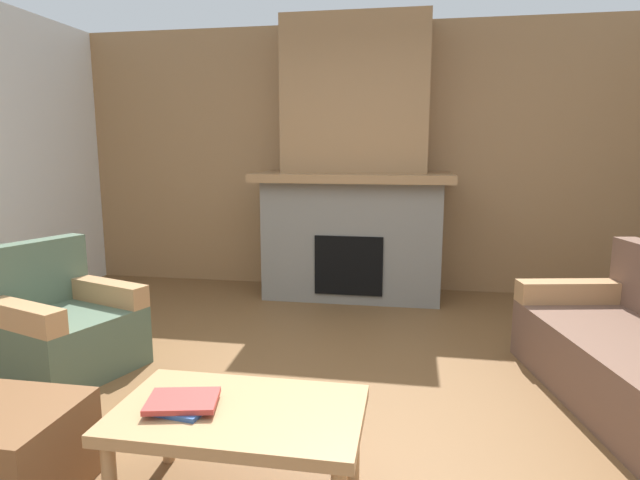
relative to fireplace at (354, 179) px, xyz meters
The scene contains 7 objects.
ground 2.87m from the fireplace, 90.00° to the right, with size 9.00×9.00×0.00m, color brown.
wall_back_wood_panel 0.42m from the fireplace, 90.00° to the left, with size 6.00×0.12×2.70m, color #997047.
fireplace is the anchor object (origin of this frame).
armchair 2.91m from the fireplace, 127.79° to the right, with size 0.97×0.97×0.85m.
coffee_table 3.39m from the fireplace, 91.66° to the right, with size 1.00×0.60×0.43m.
ottoman 3.71m from the fireplace, 107.22° to the right, with size 0.52×0.52×0.40m, color brown.
book_stack_near_edge 3.43m from the fireplace, 95.46° to the right, with size 0.31×0.26×0.04m.
Camera 1 is at (0.57, -2.56, 1.46)m, focal length 29.63 mm.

